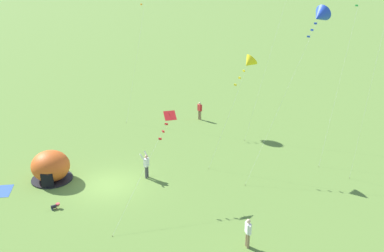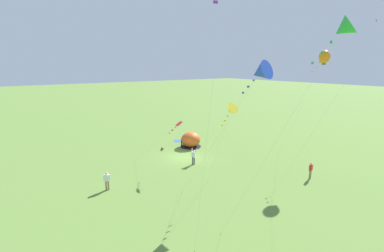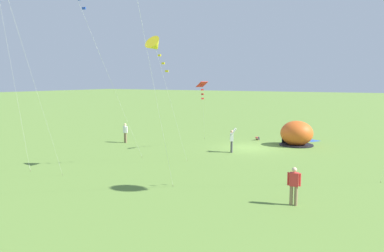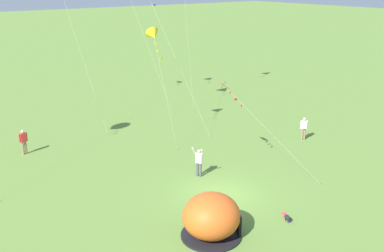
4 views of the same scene
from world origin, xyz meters
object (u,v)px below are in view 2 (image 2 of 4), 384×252
Objects in this scene: kite_orange at (324,57)px; popup_tent at (191,140)px; person_flying_kite at (193,156)px; kite_yellow at (231,110)px; person_watching_sky at (107,180)px; kite_red at (177,126)px; toddler_crawling at (163,149)px; kite_blue at (260,73)px; kite_green at (343,29)px; person_strolling at (311,169)px.

popup_tent is at bearing -56.97° from kite_orange.
person_flying_kite is 0.23× the size of kite_yellow.
kite_red reaches higher than person_watching_sky.
toddler_crawling is at bearing -87.36° from person_flying_kite.
kite_yellow is 1.33× the size of kite_red.
kite_blue is (3.85, 12.02, 9.61)m from person_flying_kite.
toddler_crawling is 6.71m from person_flying_kite.
kite_yellow is 14.43m from kite_orange.
toddler_crawling is at bearing -106.84° from kite_red.
popup_tent is at bearing 163.71° from toddler_crawling.
person_watching_sky is 10.01m from person_flying_kite.
person_flying_kite is 0.14× the size of kite_green.
person_watching_sky is 0.91× the size of person_flying_kite.
kite_yellow is (1.44, 14.18, 7.32)m from toddler_crawling.
kite_yellow is at bearing 139.36° from person_watching_sky.
person_strolling is 0.28× the size of kite_red.
popup_tent is at bearing -112.82° from kite_blue.
kite_green is at bearing 89.30° from kite_blue.
kite_green is (3.90, 16.49, 11.55)m from person_flying_kite.
kite_green is at bearing 30.75° from person_strolling.
popup_tent is 9.20m from kite_red.
kite_yellow is at bearing -115.01° from kite_blue.
person_watching_sky is 8.55m from kite_red.
toddler_crawling is 22.09m from kite_orange.
person_watching_sky is 0.14× the size of kite_orange.
toddler_crawling is 21.68m from kite_blue.
kite_blue is at bearing 64.99° from kite_yellow.
popup_tent is 14.79m from person_watching_sky.
person_flying_kite is 10.10m from kite_yellow.
popup_tent is at bearing -135.57° from kite_red.
person_flying_kite is (-0.31, 6.65, 0.82)m from toddler_crawling.
kite_yellow is at bearing 0.27° from kite_orange.
kite_red is at bearing 7.23° from person_flying_kite.
kite_red is at bearing -95.26° from kite_green.
kite_red reaches higher than popup_tent.
kite_orange is (-14.39, 7.16, 7.02)m from kite_red.
kite_blue reaches higher than person_flying_kite.
person_strolling is 0.15× the size of kite_blue.
kite_blue is (11.08, 2.15, 9.64)m from person_strolling.
kite_blue is at bearing 16.07° from kite_orange.
person_strolling is at bearing 165.38° from kite_yellow.
kite_orange reaches higher than kite_blue.
toddler_crawling is at bearing -100.74° from kite_blue.
kite_green reaches higher than kite_blue.
popup_tent is 1.63× the size of person_strolling.
kite_orange is (-11.98, 7.46, 10.93)m from person_flying_kite.
kite_red is at bearing -44.78° from person_strolling.
kite_red is 0.48× the size of kite_orange.
kite_green is at bearing 84.74° from kite_red.
kite_yellow reaches higher than kite_red.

